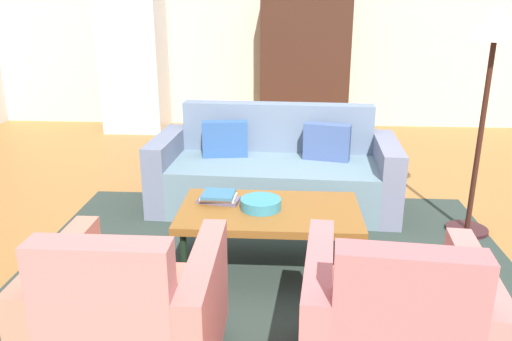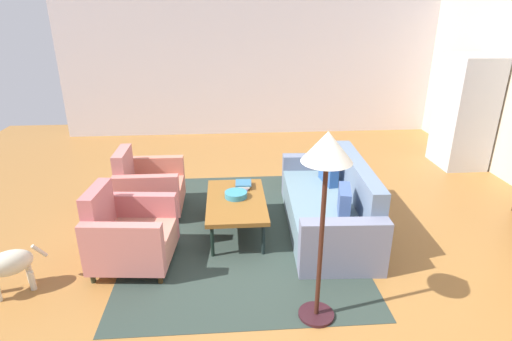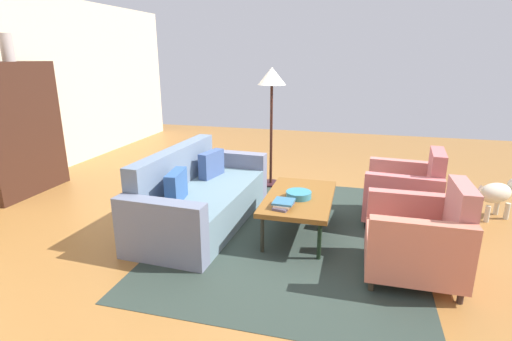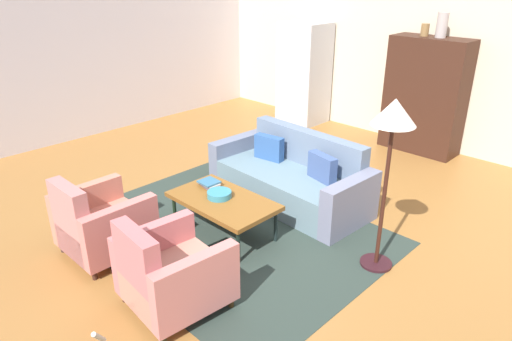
% 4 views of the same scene
% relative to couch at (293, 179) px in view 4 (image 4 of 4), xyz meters
% --- Properties ---
extents(ground_plane, '(11.10, 11.10, 0.00)m').
position_rel_couch_xyz_m(ground_plane, '(0.38, -0.72, -0.29)').
color(ground_plane, olive).
extents(wall_back, '(9.25, 0.12, 2.80)m').
position_rel_couch_xyz_m(wall_back, '(0.38, 3.15, 1.11)').
color(wall_back, beige).
rests_on(wall_back, ground).
extents(wall_left, '(0.12, 7.74, 2.80)m').
position_rel_couch_xyz_m(wall_left, '(-4.24, -0.72, 1.11)').
color(wall_left, silver).
rests_on(wall_left, ground).
extents(area_rug, '(3.40, 2.60, 0.01)m').
position_rel_couch_xyz_m(area_rug, '(-0.00, -1.14, -0.28)').
color(area_rug, '#29362F').
rests_on(area_rug, ground).
extents(couch, '(2.14, 1.00, 0.86)m').
position_rel_couch_xyz_m(couch, '(0.00, 0.00, 0.00)').
color(couch, slate).
rests_on(couch, ground).
extents(coffee_table, '(1.20, 0.70, 0.43)m').
position_rel_couch_xyz_m(coffee_table, '(-0.00, -1.19, 0.11)').
color(coffee_table, '#26271E').
rests_on(coffee_table, ground).
extents(armchair_left, '(0.80, 0.80, 0.88)m').
position_rel_couch_xyz_m(armchair_left, '(-0.60, -2.35, 0.06)').
color(armchair_left, '#2F2A1F').
rests_on(armchair_left, ground).
extents(armchair_right, '(0.87, 0.87, 0.88)m').
position_rel_couch_xyz_m(armchair_right, '(0.59, -2.35, 0.06)').
color(armchair_right, '#2C2223').
rests_on(armchair_right, ground).
extents(fruit_bowl, '(0.27, 0.27, 0.07)m').
position_rel_couch_xyz_m(fruit_bowl, '(-0.06, -1.19, 0.18)').
color(fruit_bowl, teal).
rests_on(fruit_bowl, coffee_table).
extents(book_stack, '(0.30, 0.21, 0.07)m').
position_rel_couch_xyz_m(book_stack, '(-0.36, -1.08, 0.18)').
color(book_stack, '#574F66').
rests_on(book_stack, coffee_table).
extents(cabinet, '(1.20, 0.51, 1.80)m').
position_rel_couch_xyz_m(cabinet, '(0.32, 2.81, 0.61)').
color(cabinet, '#361D14').
rests_on(cabinet, ground).
extents(vase_tall, '(0.12, 0.12, 0.18)m').
position_rel_couch_xyz_m(vase_tall, '(0.17, 2.80, 1.60)').
color(vase_tall, olive).
rests_on(vase_tall, cabinet).
extents(vase_round, '(0.16, 0.16, 0.36)m').
position_rel_couch_xyz_m(vase_round, '(0.42, 2.80, 1.69)').
color(vase_round, '#A99E99').
rests_on(vase_round, cabinet).
extents(refrigerator, '(0.80, 0.73, 1.85)m').
position_rel_couch_xyz_m(refrigerator, '(-2.03, 2.70, 0.64)').
color(refrigerator, '#B7BABF').
rests_on(refrigerator, ground).
extents(floor_lamp, '(0.40, 0.40, 1.72)m').
position_rel_couch_xyz_m(floor_lamp, '(1.55, -0.52, 1.16)').
color(floor_lamp, black).
rests_on(floor_lamp, ground).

